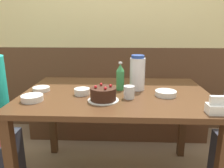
% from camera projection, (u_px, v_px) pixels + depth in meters
% --- Properties ---
extents(back_wall, '(4.80, 0.04, 2.50)m').
position_uv_depth(back_wall, '(119.00, 26.00, 2.52)').
color(back_wall, brown).
rests_on(back_wall, ground_plane).
extents(bench_seat, '(1.98, 0.38, 0.44)m').
position_uv_depth(bench_seat, '(118.00, 116.00, 2.58)').
color(bench_seat, '#56331E').
rests_on(bench_seat, ground_plane).
extents(dining_table, '(1.38, 0.92, 0.78)m').
position_uv_depth(dining_table, '(116.00, 104.00, 1.65)').
color(dining_table, '#4C2D19').
rests_on(dining_table, ground_plane).
extents(birthday_cake, '(0.21, 0.21, 0.11)m').
position_uv_depth(birthday_cake, '(103.00, 94.00, 1.44)').
color(birthday_cake, white).
rests_on(birthday_cake, dining_table).
extents(water_pitcher, '(0.12, 0.12, 0.27)m').
position_uv_depth(water_pitcher, '(137.00, 73.00, 1.67)').
color(water_pitcher, white).
rests_on(water_pitcher, dining_table).
extents(soju_bottle, '(0.06, 0.06, 0.22)m').
position_uv_depth(soju_bottle, '(120.00, 77.00, 1.67)').
color(soju_bottle, '#388E4C').
rests_on(soju_bottle, dining_table).
extents(napkin_holder, '(0.11, 0.08, 0.11)m').
position_uv_depth(napkin_holder, '(217.00, 107.00, 1.23)').
color(napkin_holder, white).
rests_on(napkin_holder, dining_table).
extents(bowl_soup_white, '(0.11, 0.11, 0.04)m').
position_uv_depth(bowl_soup_white, '(82.00, 91.00, 1.57)').
color(bowl_soup_white, white).
rests_on(bowl_soup_white, dining_table).
extents(bowl_rice_small, '(0.13, 0.13, 0.03)m').
position_uv_depth(bowl_rice_small, '(41.00, 89.00, 1.66)').
color(bowl_rice_small, white).
rests_on(bowl_rice_small, dining_table).
extents(bowl_side_dish, '(0.14, 0.14, 0.04)m').
position_uv_depth(bowl_side_dish, '(32.00, 98.00, 1.44)').
color(bowl_side_dish, white).
rests_on(bowl_side_dish, dining_table).
extents(bowl_sauce_shallow, '(0.15, 0.15, 0.04)m').
position_uv_depth(bowl_sauce_shallow, '(166.00, 93.00, 1.54)').
color(bowl_sauce_shallow, white).
rests_on(bowl_sauce_shallow, dining_table).
extents(glass_water_tall, '(0.07, 0.07, 0.09)m').
position_uv_depth(glass_water_tall, '(129.00, 92.00, 1.49)').
color(glass_water_tall, silver).
rests_on(glass_water_tall, dining_table).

